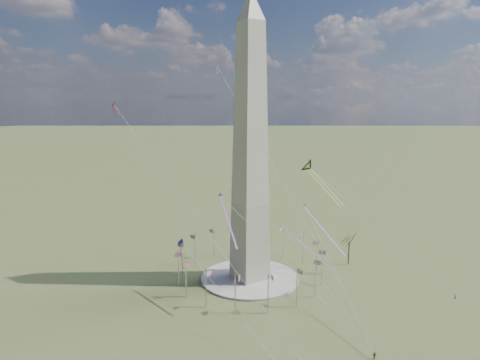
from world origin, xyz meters
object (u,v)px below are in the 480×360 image
washington_monument (250,150)px  kite_delta_black (310,169)px  tree_near (349,240)px  person_east (455,297)px

washington_monument → kite_delta_black: size_ratio=5.00×
washington_monument → tree_near: (41.01, -10.48, -37.58)m
kite_delta_black → washington_monument: bearing=-0.6°
washington_monument → kite_delta_black: (31.00, 2.91, -9.79)m
tree_near → kite_delta_black: kite_delta_black is taller
tree_near → person_east: 42.36m
washington_monument → tree_near: 56.60m
tree_near → person_east: bearing=-80.8°
tree_near → person_east: (6.62, -40.73, -9.56)m
washington_monument → person_east: 84.34m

